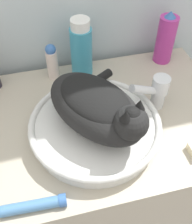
{
  "coord_description": "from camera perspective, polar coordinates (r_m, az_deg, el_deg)",
  "views": [
    {
      "loc": [
        -0.1,
        -0.27,
        1.54
      ],
      "look_at": [
        0.03,
        0.22,
        0.99
      ],
      "focal_mm": 45.0,
      "sensor_mm": 36.0,
      "label": 1
    }
  ],
  "objects": [
    {
      "name": "spray_bottle_trigger",
      "position": [
        1.08,
        13.95,
        14.26
      ],
      "size": [
        0.07,
        0.07,
        0.2
      ],
      "color": "#B2338C",
      "rests_on": "vanity_counter"
    },
    {
      "name": "cream_tube",
      "position": [
        0.73,
        -12.49,
        -18.07
      ],
      "size": [
        0.16,
        0.04,
        0.03
      ],
      "rotation": [
        0.0,
        0.0,
        -0.05
      ],
      "color": "#4C7FB2",
      "rests_on": "vanity_counter"
    },
    {
      "name": "sink_basin",
      "position": [
        0.82,
        -0.2,
        -3.01
      ],
      "size": [
        0.38,
        0.38,
        0.06
      ],
      "color": "silver",
      "rests_on": "vanity_counter"
    },
    {
      "name": "mouthwash_bottle",
      "position": [
        0.98,
        -3.01,
        12.67
      ],
      "size": [
        0.07,
        0.07,
        0.21
      ],
      "color": "teal",
      "rests_on": "vanity_counter"
    },
    {
      "name": "vanity_counter",
      "position": [
        1.24,
        -2.12,
        -15.14
      ],
      "size": [
        0.96,
        0.57,
        0.88
      ],
      "color": "#B2A893",
      "rests_on": "ground_plane"
    },
    {
      "name": "faucet",
      "position": [
        0.89,
        12.23,
        4.22
      ],
      "size": [
        0.14,
        0.07,
        0.14
      ],
      "rotation": [
        0.0,
        0.0,
        -2.86
      ],
      "color": "silver",
      "rests_on": "vanity_counter"
    },
    {
      "name": "deodorant_stick",
      "position": [
        0.99,
        -8.91,
        10.08
      ],
      "size": [
        0.04,
        0.04,
        0.14
      ],
      "color": "silver",
      "rests_on": "vanity_counter"
    },
    {
      "name": "cat",
      "position": [
        0.75,
        0.36,
        1.22
      ],
      "size": [
        0.31,
        0.37,
        0.16
      ],
      "rotation": [
        0.0,
        0.0,
        5.24
      ],
      "color": "black",
      "rests_on": "sink_basin"
    }
  ]
}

